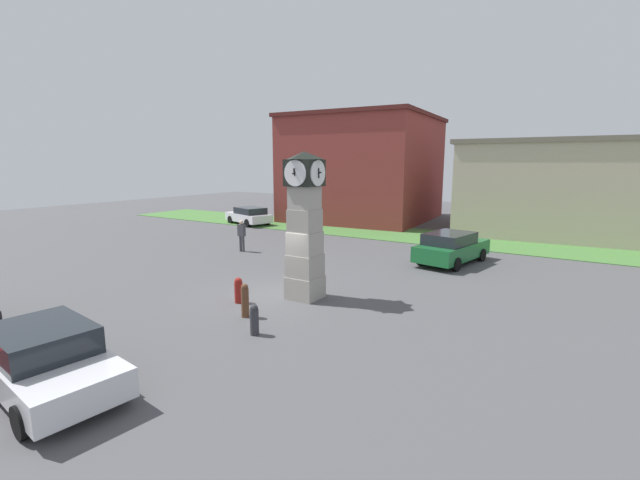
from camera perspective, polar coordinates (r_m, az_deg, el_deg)
name	(u,v)px	position (r m, az deg, el deg)	size (l,w,h in m)	color
ground_plane	(282,296)	(16.16, -5.07, -7.46)	(85.32, 85.32, 0.00)	#4C4C4F
clock_tower	(305,227)	(15.32, -2.04, 1.78)	(1.36, 1.40, 5.30)	#A09B91
bollard_near_tower	(239,290)	(15.51, -10.80, -6.57)	(0.29, 0.29, 0.92)	maroon
bollard_mid_row	(245,300)	(14.06, -9.97, -7.90)	(0.25, 0.25, 1.11)	brown
bollard_far_row	(254,319)	(12.65, -8.75, -10.41)	(0.26, 0.26, 0.92)	#333338
car_by_building	(47,360)	(11.12, -32.61, -13.37)	(4.17, 2.36, 1.47)	silver
car_far_lot	(451,247)	(22.04, 17.11, -0.95)	(2.76, 4.84, 1.55)	#19602D
car_silver_hatch	(249,216)	(34.92, -9.45, 3.24)	(4.66, 3.08, 1.40)	silver
pedestrian_near_bench	(242,234)	(24.22, -10.41, 0.85)	(0.41, 0.26, 1.77)	#3F3F47
warehouse_blue_far	(364,168)	(38.08, 5.90, 9.47)	(12.10, 12.88, 8.82)	maroon
storefront_low_left	(601,189)	(33.90, 33.35, 5.72)	(18.46, 10.62, 6.42)	#B7A88E
grass_verge_far	(403,234)	(30.25, 11.00, 0.77)	(51.19, 6.01, 0.04)	#477A38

